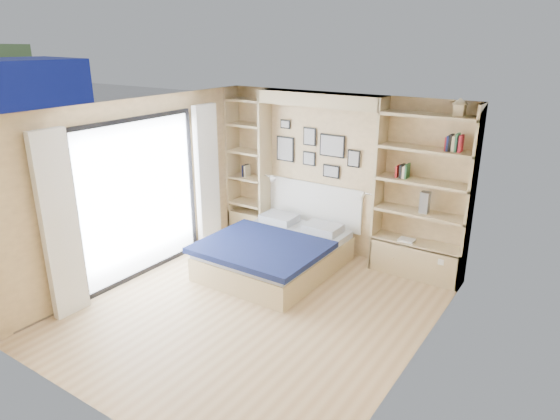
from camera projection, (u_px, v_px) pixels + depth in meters
The scene contains 8 objects.
ground at pixel (255, 310), 6.30m from camera, with size 4.50×4.50×0.00m, color tan.
room_shell at pixel (294, 194), 7.34m from camera, with size 4.50×4.50×4.50m.
bed at pixel (276, 252), 7.34m from camera, with size 1.70×2.16×1.07m.
photo_gallery at pixel (315, 150), 7.76m from camera, with size 1.48×0.02×0.82m.
reading_lamps at pixel (315, 186), 7.67m from camera, with size 1.92×0.12×0.15m.
shelf_decor at pixel (410, 158), 6.77m from camera, with size 3.53×0.23×2.03m.
deck at pixel (79, 247), 8.19m from camera, with size 3.20×4.00×0.05m, color #6C5F4F.
deck_chair at pixel (137, 206), 9.03m from camera, with size 0.63×0.85×0.77m.
Camera 1 is at (3.35, -4.42, 3.26)m, focal length 32.00 mm.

